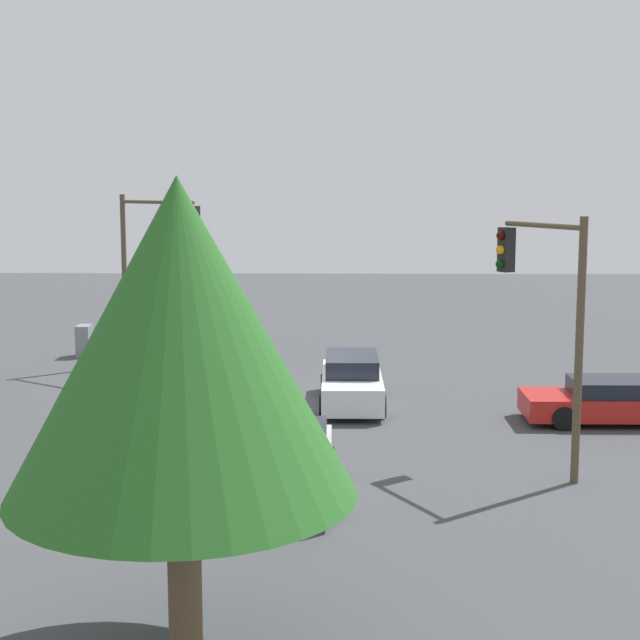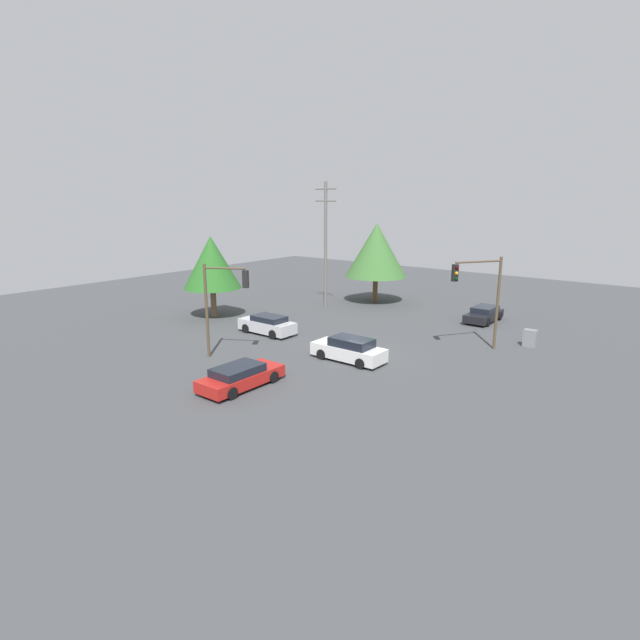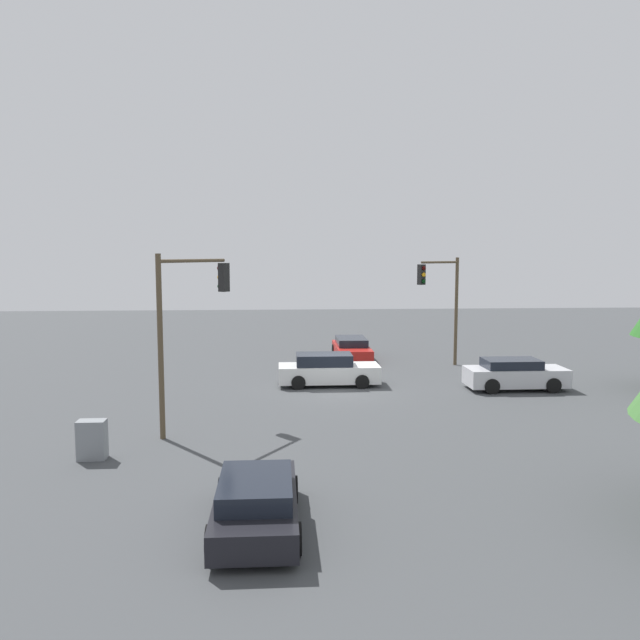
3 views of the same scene
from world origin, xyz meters
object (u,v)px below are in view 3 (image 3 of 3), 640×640
sedan_red (352,348)px  traffic_signal_main (188,310)px  electrical_cabinet (92,440)px  sedan_silver (515,374)px  traffic_signal_cross (442,293)px  sedan_dark (256,502)px  sedan_white (328,370)px

sedan_red → traffic_signal_main: size_ratio=0.78×
electrical_cabinet → sedan_silver: bearing=27.8°
sedan_silver → traffic_signal_cross: size_ratio=0.75×
sedan_dark → sedan_silver: sedan_silver is taller
sedan_silver → traffic_signal_main: (-13.63, -5.38, 3.47)m
sedan_red → traffic_signal_main: 16.12m
traffic_signal_main → traffic_signal_cross: (11.76, 11.07, -0.19)m
electrical_cabinet → sedan_red: bearing=60.3°
traffic_signal_main → electrical_cabinet: (-2.45, -3.10, -3.56)m
sedan_silver → electrical_cabinet: bearing=-62.2°
sedan_silver → electrical_cabinet: (-16.08, -8.49, -0.09)m
sedan_silver → sedan_red: bearing=-143.4°
sedan_white → electrical_cabinet: 12.60m
sedan_white → traffic_signal_main: (-5.33, -6.81, 3.45)m
sedan_dark → sedan_red: bearing=78.0°
sedan_red → sedan_dark: bearing=78.0°
traffic_signal_cross → sedan_dark: bearing=35.3°
sedan_white → traffic_signal_main: 9.31m
sedan_dark → electrical_cabinet: size_ratio=3.64×
sedan_red → sedan_silver: size_ratio=1.08×
sedan_dark → sedan_white: bearing=79.6°
sedan_red → sedan_white: sedan_white is taller
sedan_dark → sedan_white: sedan_white is taller
traffic_signal_cross → electrical_cabinet: (-14.21, -14.18, -3.37)m
traffic_signal_cross → electrical_cabinet: 20.35m
sedan_silver → traffic_signal_cross: 6.83m
electrical_cabinet → traffic_signal_main: bearing=51.7°
sedan_dark → sedan_silver: size_ratio=0.97×
sedan_white → traffic_signal_main: bearing=-38.0°
sedan_red → traffic_signal_cross: size_ratio=0.81×
traffic_signal_cross → sedan_white: bearing=4.4°
sedan_white → sedan_dark: bearing=-10.4°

